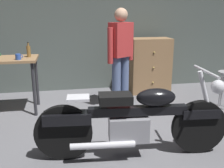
# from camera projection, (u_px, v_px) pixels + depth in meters

# --- Properties ---
(ground_plane) EXTENTS (12.00, 12.00, 0.00)m
(ground_plane) POSITION_uv_depth(u_px,v_px,m) (120.00, 152.00, 3.13)
(ground_plane) COLOR slate
(back_wall) EXTENTS (8.00, 0.12, 3.10)m
(back_wall) POSITION_uv_depth(u_px,v_px,m) (91.00, 14.00, 5.37)
(back_wall) COLOR #56605B
(back_wall) RESTS_ON ground_plane
(motorcycle) EXTENTS (2.19, 0.60, 1.00)m
(motorcycle) POSITION_uv_depth(u_px,v_px,m) (135.00, 119.00, 2.95)
(motorcycle) COLOR black
(motorcycle) RESTS_ON ground_plane
(person_standing) EXTENTS (0.50, 0.39, 1.67)m
(person_standing) POSITION_uv_depth(u_px,v_px,m) (121.00, 54.00, 4.44)
(person_standing) COLOR slate
(person_standing) RESTS_ON ground_plane
(wooden_dresser) EXTENTS (0.80, 0.47, 1.10)m
(wooden_dresser) POSITION_uv_depth(u_px,v_px,m) (150.00, 65.00, 5.36)
(wooden_dresser) COLOR #99724C
(wooden_dresser) RESTS_ON ground_plane
(mug_blue_enamel) EXTENTS (0.11, 0.08, 0.09)m
(mug_blue_enamel) POSITION_uv_depth(u_px,v_px,m) (18.00, 57.00, 4.03)
(mug_blue_enamel) COLOR #2D51AD
(mug_blue_enamel) RESTS_ON workbench
(bottle) EXTENTS (0.06, 0.06, 0.24)m
(bottle) POSITION_uv_depth(u_px,v_px,m) (29.00, 51.00, 4.24)
(bottle) COLOR olive
(bottle) RESTS_ON workbench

